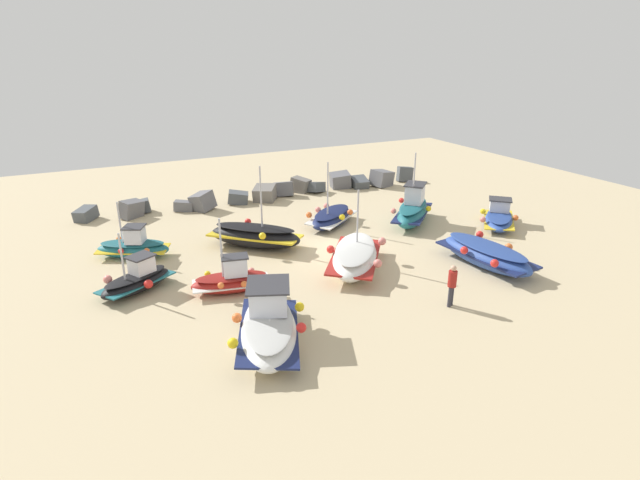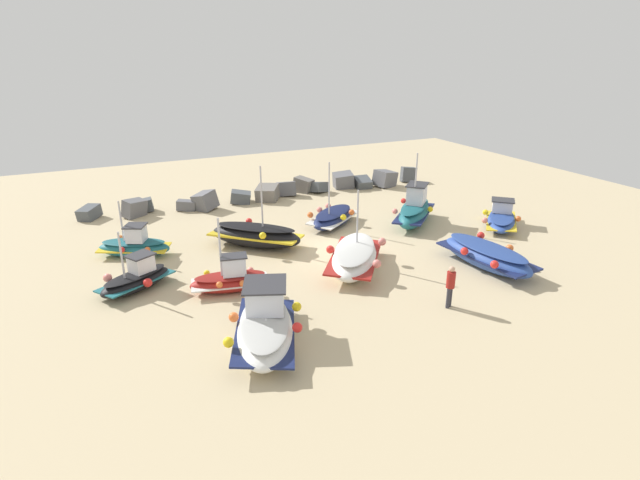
{
  "view_description": "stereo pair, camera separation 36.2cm",
  "coord_description": "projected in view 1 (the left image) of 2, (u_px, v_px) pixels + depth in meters",
  "views": [
    {
      "loc": [
        -10.44,
        -19.71,
        9.06
      ],
      "look_at": [
        -1.13,
        -0.62,
        0.9
      ],
      "focal_mm": 28.39,
      "sensor_mm": 36.0,
      "label": 1
    },
    {
      "loc": [
        -10.12,
        -19.86,
        9.06
      ],
      "look_at": [
        -1.13,
        -0.62,
        0.9
      ],
      "focal_mm": 28.39,
      "sensor_mm": 36.0,
      "label": 2
    }
  ],
  "objects": [
    {
      "name": "fishing_boat_2",
      "position": [
        269.0,
        325.0,
        16.36
      ],
      "size": [
        3.35,
        4.74,
        1.86
      ],
      "rotation": [
        0.0,
        0.0,
        1.19
      ],
      "color": "white",
      "rests_on": "ground_plane"
    },
    {
      "name": "fishing_boat_8",
      "position": [
        499.0,
        218.0,
        27.14
      ],
      "size": [
        3.48,
        3.59,
        1.37
      ],
      "rotation": [
        0.0,
        0.0,
        0.82
      ],
      "color": "#2D4C9E",
      "rests_on": "ground_plane"
    },
    {
      "name": "fishing_boat_5",
      "position": [
        137.0,
        280.0,
        19.87
      ],
      "size": [
        3.29,
        2.63,
        2.62
      ],
      "rotation": [
        0.0,
        0.0,
        0.52
      ],
      "color": "black",
      "rests_on": "ground_plane"
    },
    {
      "name": "fishing_boat_4",
      "position": [
        133.0,
        247.0,
        23.07
      ],
      "size": [
        3.46,
        2.49,
        2.66
      ],
      "rotation": [
        0.0,
        0.0,
        5.83
      ],
      "color": "#1E6670",
      "rests_on": "ground_plane"
    },
    {
      "name": "fishing_boat_0",
      "position": [
        255.0,
        235.0,
        24.19
      ],
      "size": [
        4.51,
        4.35,
        4.05
      ],
      "rotation": [
        0.0,
        0.0,
        2.4
      ],
      "color": "black",
      "rests_on": "ground_plane"
    },
    {
      "name": "fishing_boat_7",
      "position": [
        355.0,
        257.0,
        21.83
      ],
      "size": [
        4.24,
        4.76,
        3.4
      ],
      "rotation": [
        0.0,
        0.0,
        4.07
      ],
      "color": "white",
      "rests_on": "ground_plane"
    },
    {
      "name": "fishing_boat_6",
      "position": [
        332.0,
        217.0,
        27.22
      ],
      "size": [
        3.81,
        3.37,
        3.58
      ],
      "rotation": [
        0.0,
        0.0,
        0.64
      ],
      "color": "navy",
      "rests_on": "ground_plane"
    },
    {
      "name": "fishing_boat_3",
      "position": [
        413.0,
        210.0,
        27.44
      ],
      "size": [
        4.07,
        3.95,
        3.95
      ],
      "rotation": [
        0.0,
        0.0,
        0.76
      ],
      "color": "#1E6670",
      "rests_on": "ground_plane"
    },
    {
      "name": "person_walking",
      "position": [
        452.0,
        283.0,
        18.52
      ],
      "size": [
        0.32,
        0.32,
        1.64
      ],
      "rotation": [
        0.0,
        0.0,
        5.15
      ],
      "color": "#2D2D38",
      "rests_on": "ground_plane"
    },
    {
      "name": "fishing_boat_1",
      "position": [
        486.0,
        254.0,
        22.12
      ],
      "size": [
        2.3,
        4.82,
        1.07
      ],
      "rotation": [
        0.0,
        0.0,
        4.82
      ],
      "color": "#2D4C9E",
      "rests_on": "ground_plane"
    },
    {
      "name": "breakwater_rocks",
      "position": [
        280.0,
        191.0,
        32.24
      ],
      "size": [
        22.3,
        2.63,
        1.35
      ],
      "color": "#4C5156",
      "rests_on": "ground_plane"
    },
    {
      "name": "ground_plane",
      "position": [
        336.0,
        250.0,
        24.06
      ],
      "size": [
        47.13,
        47.13,
        0.0
      ],
      "primitive_type": "plane",
      "color": "#C6B289"
    },
    {
      "name": "fishing_boat_9",
      "position": [
        232.0,
        280.0,
        19.82
      ],
      "size": [
        3.28,
        1.79,
        3.08
      ],
      "rotation": [
        0.0,
        0.0,
        6.08
      ],
      "color": "maroon",
      "rests_on": "ground_plane"
    }
  ]
}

